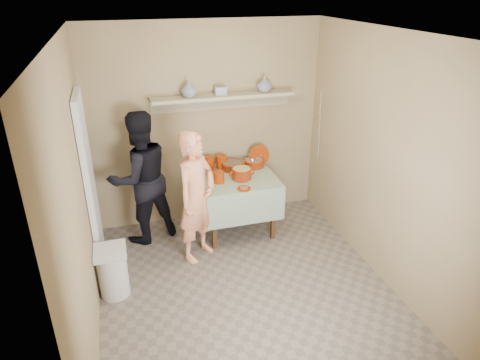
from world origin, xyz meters
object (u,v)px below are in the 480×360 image
object	(u,v)px
serving_table	(236,184)
cazuela_rice	(242,173)
person_helper	(141,178)
trash_bin	(113,271)
person_cook	(197,197)

from	to	relation	value
serving_table	cazuela_rice	world-z (taller)	cazuela_rice
person_helper	trash_bin	size ratio (longest dim) A/B	2.97
cazuela_rice	trash_bin	size ratio (longest dim) A/B	0.59
person_cook	cazuela_rice	distance (m)	0.74
person_helper	serving_table	distance (m)	1.19
person_cook	cazuela_rice	xyz separation A→B (m)	(0.64, 0.36, 0.07)
serving_table	cazuela_rice	distance (m)	0.24
person_cook	serving_table	size ratio (longest dim) A/B	1.60
person_helper	cazuela_rice	size ratio (longest dim) A/B	5.04
person_helper	trash_bin	distance (m)	1.24
cazuela_rice	trash_bin	distance (m)	1.90
trash_bin	person_helper	bearing A→B (deg)	68.04
person_helper	serving_table	world-z (taller)	person_helper
person_cook	serving_table	bearing A→B (deg)	-2.30
person_cook	cazuela_rice	bearing A→B (deg)	-11.56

